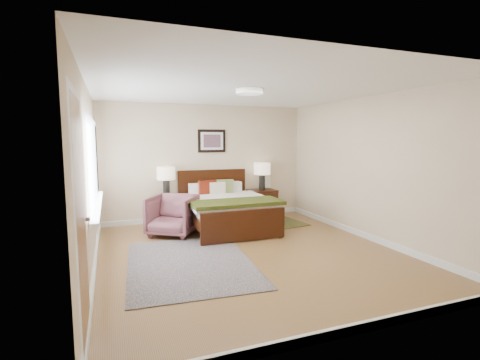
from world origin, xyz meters
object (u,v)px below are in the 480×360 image
Objects in this scene: lamp_right at (262,171)px; rug_persian at (190,263)px; nightstand_right at (262,200)px; nightstand_left at (167,202)px; bed at (226,204)px; lamp_left at (166,175)px; armchair at (173,215)px.

rug_persian is (-2.21, -2.44, -1.04)m from lamp_right.
nightstand_right is 1.01× the size of lamp_right.
nightstand_left is 0.24× the size of rug_persian.
nightstand_right reaches higher than rug_persian.
lamp_right reaches higher than bed.
nightstand_left is 0.56m from lamp_left.
lamp_right is (2.15, 0.02, 0.59)m from nightstand_left.
armchair is at bearing -91.83° from nightstand_left.
nightstand_left is 2.46m from rug_persian.
nightstand_right is 2.34m from armchair.
bed is 3.41× the size of nightstand_left.
nightstand_right is at bearing 33.31° from bed.
bed is 3.22× the size of nightstand_right.
armchair reaches higher than rug_persian.
armchair is at bearing -91.79° from lamp_left.
nightstand_right is at bearing 53.93° from armchair.
lamp_left is at bearing 92.57° from rug_persian.
lamp_right is 0.75× the size of armchair.
nightstand_left is at bearing -179.82° from nightstand_right.
lamp_left reaches higher than nightstand_left.
bed is 3.26× the size of lamp_left.
armchair is (-0.03, -0.87, -0.65)m from lamp_left.
lamp_right reaches higher than rug_persian.
nightstand_left is 0.95× the size of lamp_right.
lamp_left is (-2.15, 0.01, 0.64)m from nightstand_right.
armchair is (-2.18, -0.86, -0.01)m from nightstand_right.
nightstand_left is 2.23m from lamp_right.
lamp_right is 3.46m from rug_persian.
lamp_left is at bearing 144.15° from bed.
nightstand_left reaches higher than rug_persian.
nightstand_right is at bearing 0.18° from nightstand_left.
lamp_left is 2.64m from rug_persian.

